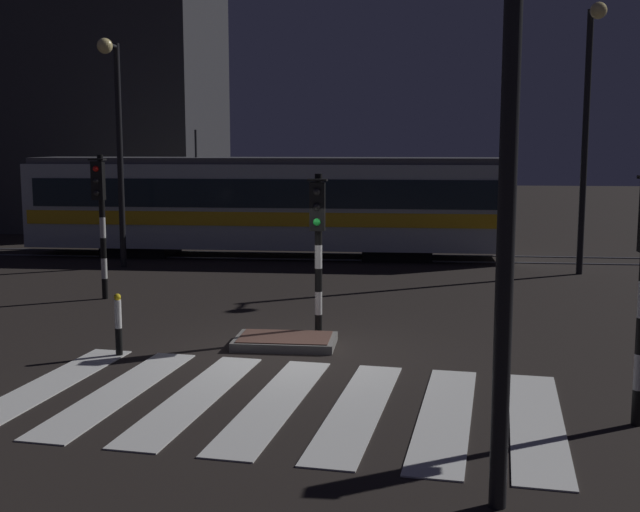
{
  "coord_description": "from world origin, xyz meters",
  "views": [
    {
      "loc": [
        1.84,
        -13.52,
        3.67
      ],
      "look_at": [
        0.08,
        2.6,
        1.4
      ],
      "focal_mm": 44.8,
      "sensor_mm": 36.0,
      "label": 1
    }
  ],
  "objects_px": {
    "traffic_light_median_centre": "(318,231)",
    "street_lamp_trackside_left": "(116,124)",
    "bollard_island_edge": "(118,325)",
    "street_lamp_trackside_right": "(589,108)",
    "tram": "(267,204)",
    "traffic_light_corner_far_left": "(100,205)",
    "street_lamp_near_kerb": "(515,55)"
  },
  "relations": [
    {
      "from": "street_lamp_trackside_right",
      "to": "tram",
      "type": "distance_m",
      "value": 10.36
    },
    {
      "from": "traffic_light_median_centre",
      "to": "street_lamp_trackside_right",
      "type": "xyz_separation_m",
      "value": [
        6.57,
        8.15,
        2.59
      ]
    },
    {
      "from": "traffic_light_median_centre",
      "to": "street_lamp_trackside_left",
      "type": "xyz_separation_m",
      "value": [
        -6.84,
        8.02,
        2.19
      ]
    },
    {
      "from": "tram",
      "to": "bollard_island_edge",
      "type": "relative_size",
      "value": 14.23
    },
    {
      "from": "traffic_light_median_centre",
      "to": "street_lamp_trackside_left",
      "type": "distance_m",
      "value": 10.77
    },
    {
      "from": "street_lamp_near_kerb",
      "to": "bollard_island_edge",
      "type": "xyz_separation_m",
      "value": [
        -5.93,
        5.5,
        -3.92
      ]
    },
    {
      "from": "traffic_light_median_centre",
      "to": "bollard_island_edge",
      "type": "height_order",
      "value": "traffic_light_median_centre"
    },
    {
      "from": "street_lamp_trackside_left",
      "to": "bollard_island_edge",
      "type": "relative_size",
      "value": 5.97
    },
    {
      "from": "traffic_light_corner_far_left",
      "to": "tram",
      "type": "bearing_deg",
      "value": 71.57
    },
    {
      "from": "street_lamp_trackside_right",
      "to": "tram",
      "type": "xyz_separation_m",
      "value": [
        -9.5,
        2.91,
        -2.91
      ]
    },
    {
      "from": "tram",
      "to": "traffic_light_median_centre",
      "type": "bearing_deg",
      "value": -75.18
    },
    {
      "from": "traffic_light_corner_far_left",
      "to": "street_lamp_trackside_right",
      "type": "height_order",
      "value": "street_lamp_trackside_right"
    },
    {
      "from": "tram",
      "to": "bollard_island_edge",
      "type": "height_order",
      "value": "tram"
    },
    {
      "from": "traffic_light_median_centre",
      "to": "street_lamp_near_kerb",
      "type": "relative_size",
      "value": 0.44
    },
    {
      "from": "traffic_light_corner_far_left",
      "to": "bollard_island_edge",
      "type": "distance_m",
      "value": 5.67
    },
    {
      "from": "street_lamp_near_kerb",
      "to": "bollard_island_edge",
      "type": "height_order",
      "value": "street_lamp_near_kerb"
    },
    {
      "from": "traffic_light_median_centre",
      "to": "bollard_island_edge",
      "type": "bearing_deg",
      "value": -153.65
    },
    {
      "from": "traffic_light_corner_far_left",
      "to": "street_lamp_trackside_left",
      "type": "distance_m",
      "value": 5.29
    },
    {
      "from": "traffic_light_median_centre",
      "to": "street_lamp_trackside_right",
      "type": "bearing_deg",
      "value": 51.12
    },
    {
      "from": "bollard_island_edge",
      "to": "traffic_light_median_centre",
      "type": "bearing_deg",
      "value": 26.35
    },
    {
      "from": "street_lamp_near_kerb",
      "to": "tram",
      "type": "distance_m",
      "value": 19.23
    },
    {
      "from": "tram",
      "to": "bollard_island_edge",
      "type": "bearing_deg",
      "value": -91.74
    },
    {
      "from": "street_lamp_trackside_right",
      "to": "bollard_island_edge",
      "type": "bearing_deg",
      "value": -135.27
    },
    {
      "from": "tram",
      "to": "street_lamp_near_kerb",
      "type": "bearing_deg",
      "value": -73.06
    },
    {
      "from": "traffic_light_corner_far_left",
      "to": "street_lamp_near_kerb",
      "type": "height_order",
      "value": "street_lamp_near_kerb"
    },
    {
      "from": "street_lamp_trackside_right",
      "to": "street_lamp_trackside_left",
      "type": "relative_size",
      "value": 1.11
    },
    {
      "from": "traffic_light_corner_far_left",
      "to": "tram",
      "type": "relative_size",
      "value": 0.22
    },
    {
      "from": "street_lamp_trackside_left",
      "to": "traffic_light_median_centre",
      "type": "bearing_deg",
      "value": -49.55
    },
    {
      "from": "street_lamp_trackside_right",
      "to": "bollard_island_edge",
      "type": "relative_size",
      "value": 6.64
    },
    {
      "from": "traffic_light_corner_far_left",
      "to": "street_lamp_near_kerb",
      "type": "relative_size",
      "value": 0.49
    },
    {
      "from": "traffic_light_median_centre",
      "to": "traffic_light_corner_far_left",
      "type": "xyz_separation_m",
      "value": [
        -5.52,
        3.29,
        0.2
      ]
    },
    {
      "from": "street_lamp_trackside_left",
      "to": "bollard_island_edge",
      "type": "height_order",
      "value": "street_lamp_trackside_left"
    }
  ]
}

